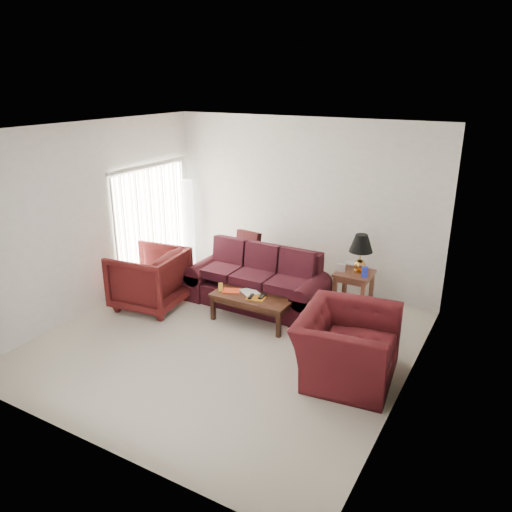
# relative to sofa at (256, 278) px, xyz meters

# --- Properties ---
(floor) EXTENTS (5.00, 5.00, 0.00)m
(floor) POSITION_rel_sofa_xyz_m (0.25, -1.29, -0.48)
(floor) COLOR #BCB0A0
(floor) RESTS_ON ground
(blinds) EXTENTS (0.10, 2.00, 2.16)m
(blinds) POSITION_rel_sofa_xyz_m (-2.17, 0.01, 0.60)
(blinds) COLOR silver
(blinds) RESTS_ON ground
(sofa) EXTENTS (2.36, 1.09, 0.95)m
(sofa) POSITION_rel_sofa_xyz_m (0.00, 0.00, 0.00)
(sofa) COLOR black
(sofa) RESTS_ON ground
(throw_pillow) EXTENTS (0.49, 0.29, 0.49)m
(throw_pillow) POSITION_rel_sofa_xyz_m (-0.60, 0.76, 0.28)
(throw_pillow) COLOR black
(throw_pillow) RESTS_ON sofa
(end_table) EXTENTS (0.62, 0.62, 0.62)m
(end_table) POSITION_rel_sofa_xyz_m (1.44, 0.71, -0.16)
(end_table) COLOR #5D2720
(end_table) RESTS_ON ground
(table_lamp) EXTENTS (0.49, 0.49, 0.64)m
(table_lamp) POSITION_rel_sofa_xyz_m (1.50, 0.75, 0.47)
(table_lamp) COLOR gold
(table_lamp) RESTS_ON end_table
(clock) EXTENTS (0.14, 0.08, 0.13)m
(clock) POSITION_rel_sofa_xyz_m (1.24, 0.61, 0.21)
(clock) COLOR white
(clock) RESTS_ON end_table
(blue_canister) EXTENTS (0.10, 0.10, 0.16)m
(blue_canister) POSITION_rel_sofa_xyz_m (1.64, 0.59, 0.23)
(blue_canister) COLOR #1C28BC
(blue_canister) RESTS_ON end_table
(picture_frame) EXTENTS (0.15, 0.18, 0.06)m
(picture_frame) POSITION_rel_sofa_xyz_m (1.31, 0.86, 0.24)
(picture_frame) COLOR silver
(picture_frame) RESTS_ON end_table
(floor_lamp) EXTENTS (0.38, 0.38, 1.79)m
(floor_lamp) POSITION_rel_sofa_xyz_m (-2.06, 0.91, 0.42)
(floor_lamp) COLOR white
(floor_lamp) RESTS_ON ground
(armchair_left) EXTENTS (1.20, 1.17, 0.98)m
(armchair_left) POSITION_rel_sofa_xyz_m (-1.50, -0.90, 0.01)
(armchair_left) COLOR #461010
(armchair_left) RESTS_ON ground
(armchair_right) EXTENTS (1.30, 1.45, 0.86)m
(armchair_right) POSITION_rel_sofa_xyz_m (2.04, -1.28, -0.04)
(armchair_right) COLOR #410F13
(armchair_right) RESTS_ON ground
(coffee_table) EXTENTS (1.29, 0.69, 0.44)m
(coffee_table) POSITION_rel_sofa_xyz_m (0.26, -0.54, -0.25)
(coffee_table) COLOR black
(coffee_table) RESTS_ON ground
(magazine_red) EXTENTS (0.33, 0.29, 0.02)m
(magazine_red) POSITION_rel_sofa_xyz_m (-0.12, -0.58, -0.03)
(magazine_red) COLOR red
(magazine_red) RESTS_ON coffee_table
(magazine_white) EXTENTS (0.38, 0.36, 0.02)m
(magazine_white) POSITION_rel_sofa_xyz_m (0.16, -0.48, -0.03)
(magazine_white) COLOR white
(magazine_white) RESTS_ON coffee_table
(magazine_orange) EXTENTS (0.29, 0.24, 0.02)m
(magazine_orange) POSITION_rel_sofa_xyz_m (0.35, -0.63, -0.03)
(magazine_orange) COLOR #BA6B15
(magazine_orange) RESTS_ON coffee_table
(remote_a) EXTENTS (0.09, 0.19, 0.02)m
(remote_a) POSITION_rel_sofa_xyz_m (0.28, -0.65, -0.01)
(remote_a) COLOR black
(remote_a) RESTS_ON coffee_table
(remote_b) EXTENTS (0.06, 0.19, 0.02)m
(remote_b) POSITION_rel_sofa_xyz_m (0.43, -0.57, -0.01)
(remote_b) COLOR black
(remote_b) RESTS_ON coffee_table
(yellow_glass) EXTENTS (0.09, 0.09, 0.12)m
(yellow_glass) POSITION_rel_sofa_xyz_m (-0.28, -0.64, 0.03)
(yellow_glass) COLOR yellow
(yellow_glass) RESTS_ON coffee_table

